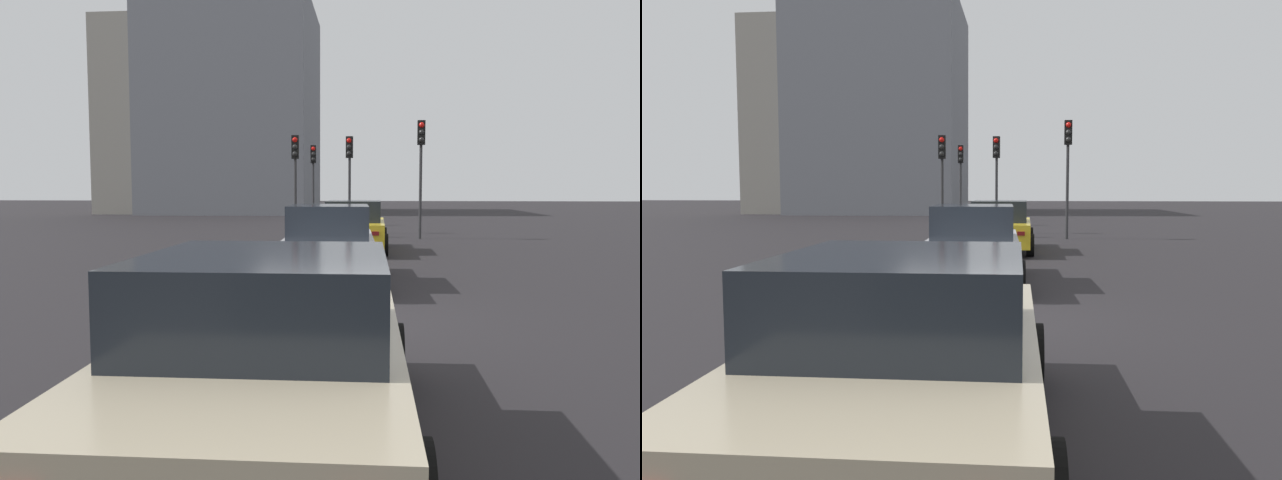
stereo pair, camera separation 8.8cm
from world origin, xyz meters
The scene contains 10 objects.
ground_plane centered at (0.00, 0.00, -0.10)m, with size 160.00×160.00×0.20m, color black.
car_yellow_lead centered at (9.42, -0.07, 0.74)m, with size 4.63×2.06×1.54m.
car_white_second centered at (2.99, 0.24, 0.76)m, with size 4.56×2.07×1.59m.
car_beige_third centered at (-4.97, 0.13, 0.72)m, with size 4.49×2.13×1.48m.
traffic_light_near_left centered at (22.19, 2.39, 2.93)m, with size 0.32×0.30×4.08m.
traffic_light_near_right centered at (14.08, -2.42, 3.17)m, with size 0.32×0.28×4.42m.
traffic_light_far_left centered at (16.80, 0.35, 2.93)m, with size 0.33×0.30×4.08m.
traffic_light_far_right centered at (14.63, 2.38, 2.85)m, with size 0.32×0.29×3.95m.
building_facade_left centered at (39.04, 10.00, 7.97)m, with size 13.41×11.98×15.95m, color slate.
building_facade_center centered at (37.73, 16.00, 7.11)m, with size 8.18×7.03×14.22m, color gray.
Camera 1 is at (-9.40, -0.61, 1.94)m, focal length 34.76 mm.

